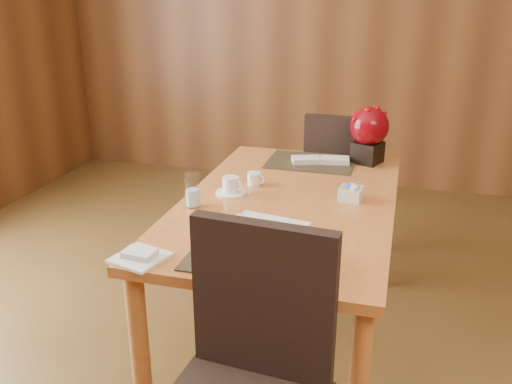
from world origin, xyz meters
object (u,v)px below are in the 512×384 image
(soup_setting, at_px, (261,247))
(coffee_cup, at_px, (231,186))
(sugar_caddy, at_px, (351,194))
(bread_plate, at_px, (140,258))
(near_chair, at_px, (248,376))
(creamer_jug, at_px, (254,179))
(water_glass, at_px, (193,190))
(berry_decor, at_px, (369,132))
(far_chair, at_px, (343,183))
(dining_table, at_px, (288,220))

(soup_setting, relative_size, coffee_cup, 2.47)
(sugar_caddy, bearing_deg, bread_plate, -130.15)
(near_chair, bearing_deg, bread_plate, 156.62)
(creamer_jug, distance_m, bread_plate, 0.83)
(water_glass, relative_size, sugar_caddy, 1.56)
(berry_decor, bearing_deg, creamer_jug, -134.60)
(soup_setting, distance_m, sugar_caddy, 0.70)
(sugar_caddy, relative_size, bread_plate, 0.57)
(berry_decor, distance_m, near_chair, 1.60)
(coffee_cup, height_order, sugar_caddy, coffee_cup)
(sugar_caddy, xyz_separation_m, far_chair, (-0.12, 0.79, -0.24))
(soup_setting, relative_size, sugar_caddy, 3.69)
(sugar_caddy, relative_size, berry_decor, 0.31)
(creamer_jug, relative_size, berry_decor, 0.28)
(water_glass, relative_size, near_chair, 0.14)
(coffee_cup, bearing_deg, near_chair, -69.21)
(far_chair, bearing_deg, soup_setting, 85.82)
(berry_decor, distance_m, bread_plate, 1.46)
(soup_setting, xyz_separation_m, water_glass, (-0.40, 0.40, 0.01))
(soup_setting, distance_m, berry_decor, 1.25)
(soup_setting, distance_m, near_chair, 0.42)
(coffee_cup, xyz_separation_m, bread_plate, (-0.11, -0.67, -0.03))
(soup_setting, bearing_deg, coffee_cup, 127.01)
(berry_decor, xyz_separation_m, near_chair, (-0.20, -1.55, -0.36))
(coffee_cup, distance_m, water_glass, 0.22)
(sugar_caddy, bearing_deg, creamer_jug, 171.24)
(sugar_caddy, bearing_deg, berry_decor, 87.47)
(far_chair, bearing_deg, berry_decor, 121.27)
(coffee_cup, xyz_separation_m, water_glass, (-0.11, -0.19, 0.04))
(bread_plate, relative_size, near_chair, 0.16)
(coffee_cup, height_order, water_glass, water_glass)
(creamer_jug, bearing_deg, berry_decor, 61.05)
(soup_setting, relative_size, creamer_jug, 4.19)
(near_chair, bearing_deg, water_glass, 126.83)
(creamer_jug, height_order, near_chair, near_chair)
(berry_decor, relative_size, far_chair, 0.31)
(sugar_caddy, relative_size, far_chair, 0.10)
(dining_table, bearing_deg, water_glass, -153.75)
(coffee_cup, bearing_deg, dining_table, -1.07)
(soup_setting, height_order, near_chair, near_chair)
(berry_decor, bearing_deg, far_chair, 121.20)
(coffee_cup, height_order, bread_plate, coffee_cup)
(far_chair, bearing_deg, bread_plate, 71.65)
(dining_table, relative_size, soup_setting, 4.40)
(coffee_cup, bearing_deg, soup_setting, -63.33)
(dining_table, bearing_deg, sugar_caddy, 16.16)
(dining_table, distance_m, water_glass, 0.45)
(water_glass, relative_size, bread_plate, 0.89)
(bread_plate, bearing_deg, far_chair, 71.59)
(creamer_jug, bearing_deg, water_glass, -102.32)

